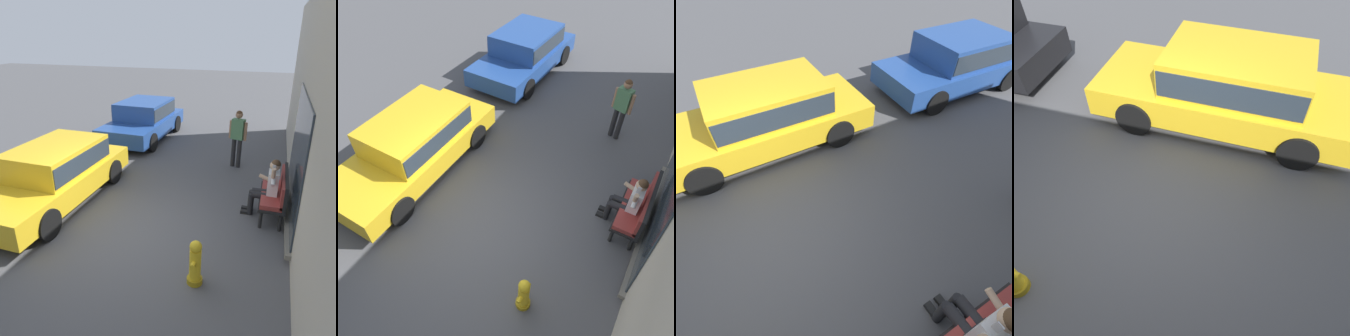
# 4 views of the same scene
# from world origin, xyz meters

# --- Properties ---
(ground_plane) EXTENTS (60.00, 60.00, 0.00)m
(ground_plane) POSITION_xyz_m (0.00, 0.00, 0.00)
(ground_plane) COLOR #4C4C4F
(person_on_phone) EXTENTS (0.73, 0.74, 1.34)m
(person_on_phone) POSITION_xyz_m (-1.58, 2.67, 0.71)
(person_on_phone) COLOR black
(person_on_phone) RESTS_ON ground_plane
(parked_car_near) EXTENTS (4.22, 2.07, 1.42)m
(parked_car_near) POSITION_xyz_m (-6.11, -2.05, 0.77)
(parked_car_near) COLOR #23478E
(parked_car_near) RESTS_ON ground_plane
(parked_car_mid) EXTENTS (4.47, 1.86, 1.39)m
(parked_car_mid) POSITION_xyz_m (-0.76, -2.15, 0.76)
(parked_car_mid) COLOR gold
(parked_car_mid) RESTS_ON ground_plane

